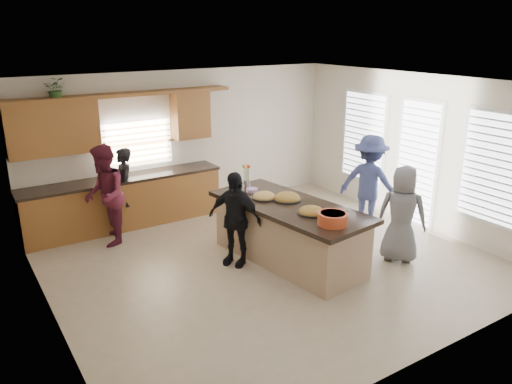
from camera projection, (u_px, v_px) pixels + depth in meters
floor at (269, 261)px, 7.99m from camera, size 6.50×6.50×0.00m
room_shell at (270, 145)px, 7.40m from camera, size 6.52×6.02×2.81m
back_cabinetry at (120, 179)px, 9.14m from camera, size 4.08×0.66×2.46m
right_wall_glazing at (419, 155)px, 9.12m from camera, size 0.06×4.00×2.25m
island at (289, 234)px, 7.88m from camera, size 1.51×2.83×0.95m
platter_front at (311, 212)px, 7.33m from camera, size 0.42×0.42×0.17m
platter_mid at (287, 198)px, 7.91m from camera, size 0.47×0.47×0.19m
platter_back at (264, 197)px, 7.98m from camera, size 0.41×0.41×0.17m
salad_bowl at (333, 218)px, 6.90m from camera, size 0.42×0.42×0.17m
clear_cup at (346, 209)px, 7.38m from camera, size 0.09×0.09×0.09m
plate_stack at (252, 190)px, 8.32m from camera, size 0.19×0.19×0.05m
flower_vase at (247, 176)px, 8.46m from camera, size 0.14×0.14×0.41m
potted_plant at (56, 89)px, 8.22m from camera, size 0.44×0.41×0.39m
woman_left_back at (124, 189)px, 9.10m from camera, size 0.47×0.62×1.52m
woman_left_mid at (105, 196)px, 8.39m from camera, size 0.84×0.97×1.73m
woman_left_front at (235, 219)px, 7.69m from camera, size 0.79×0.94×1.50m
woman_right_back at (370, 182)px, 9.08m from camera, size 1.08×1.30×1.75m
woman_right_front at (402, 214)px, 7.81m from camera, size 0.84×0.91×1.56m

